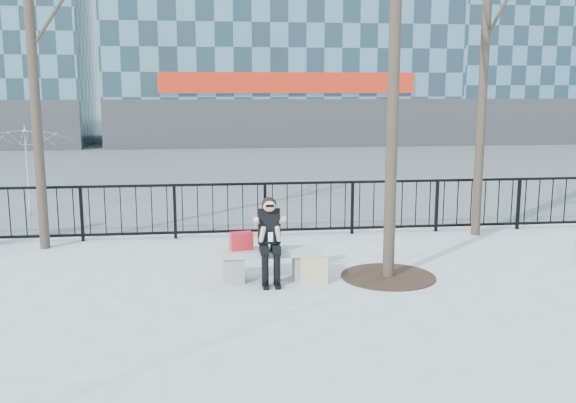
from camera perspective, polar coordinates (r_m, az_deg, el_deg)
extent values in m
plane|color=gray|center=(10.18, -1.70, -6.95)|extent=(120.00, 120.00, 0.00)
cube|color=#474747|center=(24.88, -4.88, 3.21)|extent=(60.00, 23.00, 0.01)
cube|color=black|center=(12.86, -2.96, 1.59)|extent=(14.00, 0.05, 0.05)
cube|color=black|center=(13.04, -2.92, -2.59)|extent=(14.00, 0.05, 0.05)
cube|color=#2D2D30|center=(31.94, 0.04, 6.93)|extent=(18.00, 0.08, 2.40)
cube|color=#A91C0B|center=(31.83, 0.06, 10.52)|extent=(12.60, 0.12, 1.00)
cylinder|color=black|center=(10.01, 9.48, 14.36)|extent=(0.18, 0.18, 7.50)
cylinder|color=black|center=(12.59, -21.70, 10.62)|extent=(0.18, 0.18, 6.50)
cylinder|color=black|center=(13.42, 17.05, 11.88)|extent=(0.18, 0.18, 7.00)
cylinder|color=black|center=(10.42, 8.88, -6.59)|extent=(1.50, 1.50, 0.02)
cube|color=slate|center=(10.09, -4.84, -5.95)|extent=(0.32, 0.38, 0.40)
cube|color=slate|center=(10.18, 1.39, -5.76)|extent=(0.32, 0.38, 0.40)
cube|color=gray|center=(10.06, -1.72, -4.52)|extent=(1.65, 0.46, 0.09)
cube|color=#B5161B|center=(10.00, -4.17, -3.53)|extent=(0.37, 0.24, 0.28)
cube|color=beige|center=(9.98, 2.35, -6.10)|extent=(0.44, 0.23, 0.40)
imported|color=yellow|center=(16.11, -22.15, 2.53)|extent=(2.87, 2.90, 2.13)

